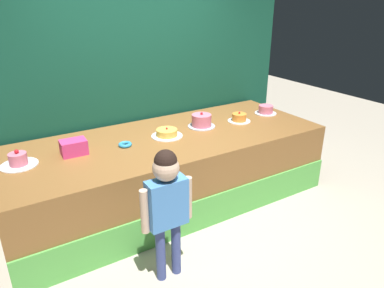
{
  "coord_description": "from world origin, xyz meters",
  "views": [
    {
      "loc": [
        -1.68,
        -2.56,
        2.23
      ],
      "look_at": [
        0.14,
        0.41,
        0.78
      ],
      "focal_mm": 33.19,
      "sensor_mm": 36.0,
      "label": 1
    }
  ],
  "objects_px": {
    "donut": "(125,145)",
    "child_figure": "(167,199)",
    "cake_far_left": "(18,160)",
    "cake_far_right": "(266,110)",
    "cake_center": "(202,121)",
    "cake_right": "(239,118)",
    "cake_left": "(167,133)",
    "pink_box": "(74,147)"
  },
  "relations": [
    {
      "from": "cake_center",
      "to": "cake_right",
      "type": "relative_size",
      "value": 1.16
    },
    {
      "from": "cake_center",
      "to": "cake_far_right",
      "type": "distance_m",
      "value": 1.0
    },
    {
      "from": "child_figure",
      "to": "pink_box",
      "type": "relative_size",
      "value": 4.81
    },
    {
      "from": "cake_far_right",
      "to": "cake_right",
      "type": "bearing_deg",
      "value": -172.15
    },
    {
      "from": "child_figure",
      "to": "cake_far_right",
      "type": "distance_m",
      "value": 2.4
    },
    {
      "from": "child_figure",
      "to": "cake_right",
      "type": "bearing_deg",
      "value": 34.63
    },
    {
      "from": "donut",
      "to": "cake_left",
      "type": "relative_size",
      "value": 0.4
    },
    {
      "from": "cake_far_left",
      "to": "cake_right",
      "type": "xyz_separation_m",
      "value": [
        2.5,
        -0.08,
        -0.01
      ]
    },
    {
      "from": "pink_box",
      "to": "donut",
      "type": "distance_m",
      "value": 0.51
    },
    {
      "from": "donut",
      "to": "pink_box",
      "type": "bearing_deg",
      "value": 171.81
    },
    {
      "from": "cake_far_left",
      "to": "donut",
      "type": "bearing_deg",
      "value": -4.71
    },
    {
      "from": "pink_box",
      "to": "cake_right",
      "type": "xyz_separation_m",
      "value": [
        2.0,
        -0.07,
        -0.03
      ]
    },
    {
      "from": "donut",
      "to": "cake_left",
      "type": "distance_m",
      "value": 0.5
    },
    {
      "from": "cake_left",
      "to": "cake_far_right",
      "type": "distance_m",
      "value": 1.5
    },
    {
      "from": "child_figure",
      "to": "cake_far_left",
      "type": "height_order",
      "value": "child_figure"
    },
    {
      "from": "cake_left",
      "to": "donut",
      "type": "bearing_deg",
      "value": -177.45
    },
    {
      "from": "pink_box",
      "to": "donut",
      "type": "height_order",
      "value": "pink_box"
    },
    {
      "from": "cake_left",
      "to": "cake_center",
      "type": "distance_m",
      "value": 0.51
    },
    {
      "from": "child_figure",
      "to": "pink_box",
      "type": "bearing_deg",
      "value": 109.37
    },
    {
      "from": "donut",
      "to": "cake_far_right",
      "type": "distance_m",
      "value": 2.0
    },
    {
      "from": "cake_left",
      "to": "cake_right",
      "type": "height_order",
      "value": "cake_right"
    },
    {
      "from": "pink_box",
      "to": "cake_center",
      "type": "bearing_deg",
      "value": 0.69
    },
    {
      "from": "cake_left",
      "to": "cake_right",
      "type": "xyz_separation_m",
      "value": [
        1.0,
        -0.02,
        0.01
      ]
    },
    {
      "from": "child_figure",
      "to": "cake_far_right",
      "type": "height_order",
      "value": "child_figure"
    },
    {
      "from": "cake_left",
      "to": "cake_center",
      "type": "height_order",
      "value": "cake_center"
    },
    {
      "from": "donut",
      "to": "cake_far_left",
      "type": "distance_m",
      "value": 1.0
    },
    {
      "from": "cake_center",
      "to": "cake_right",
      "type": "height_order",
      "value": "cake_center"
    },
    {
      "from": "donut",
      "to": "cake_right",
      "type": "xyz_separation_m",
      "value": [
        1.5,
        0.0,
        0.03
      ]
    },
    {
      "from": "pink_box",
      "to": "cake_far_left",
      "type": "distance_m",
      "value": 0.5
    },
    {
      "from": "donut",
      "to": "cake_right",
      "type": "height_order",
      "value": "cake_right"
    },
    {
      "from": "child_figure",
      "to": "cake_right",
      "type": "distance_m",
      "value": 1.94
    },
    {
      "from": "child_figure",
      "to": "pink_box",
      "type": "height_order",
      "value": "child_figure"
    },
    {
      "from": "cake_far_left",
      "to": "cake_far_right",
      "type": "relative_size",
      "value": 1.16
    },
    {
      "from": "cake_far_left",
      "to": "cake_center",
      "type": "xyz_separation_m",
      "value": [
        2.0,
        0.01,
        0.02
      ]
    },
    {
      "from": "pink_box",
      "to": "cake_left",
      "type": "distance_m",
      "value": 1.0
    },
    {
      "from": "pink_box",
      "to": "cake_far_right",
      "type": "relative_size",
      "value": 0.86
    },
    {
      "from": "donut",
      "to": "child_figure",
      "type": "bearing_deg",
      "value": -94.72
    },
    {
      "from": "pink_box",
      "to": "donut",
      "type": "xyz_separation_m",
      "value": [
        0.5,
        -0.07,
        -0.05
      ]
    },
    {
      "from": "cake_far_left",
      "to": "cake_left",
      "type": "relative_size",
      "value": 0.96
    },
    {
      "from": "cake_right",
      "to": "cake_far_right",
      "type": "bearing_deg",
      "value": 7.85
    },
    {
      "from": "child_figure",
      "to": "cake_center",
      "type": "height_order",
      "value": "child_figure"
    },
    {
      "from": "cake_far_left",
      "to": "cake_far_right",
      "type": "xyz_separation_m",
      "value": [
        3.0,
        -0.01,
        0.0
      ]
    }
  ]
}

